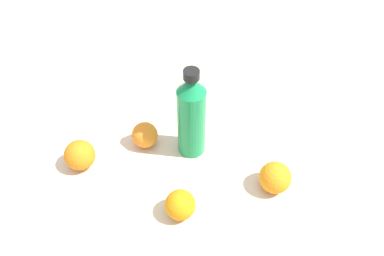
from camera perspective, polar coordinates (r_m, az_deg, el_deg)
ground_plane at (r=1.10m, az=1.29°, el=-3.42°), size 2.40×2.40×0.00m
water_bottle at (r=1.01m, az=-0.00°, el=1.94°), size 0.07×0.07×0.28m
orange_0 at (r=1.10m, az=-6.84°, el=-1.00°), size 0.07×0.07×0.07m
orange_1 at (r=0.96m, az=-1.72°, el=-11.06°), size 0.07×0.07×0.07m
orange_2 at (r=1.02m, az=11.93°, el=-7.02°), size 0.08×0.08×0.08m
orange_3 at (r=1.08m, az=-15.93°, el=-3.79°), size 0.08×0.08×0.08m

